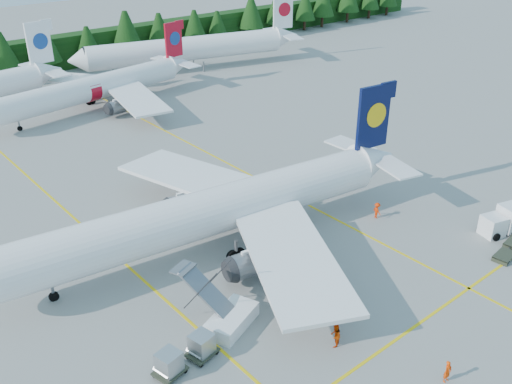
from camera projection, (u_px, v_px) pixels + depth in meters
ground at (365, 283)px, 47.58m from camera, size 320.00×320.00×0.00m
taxi_stripe_a at (101, 242)px, 53.21m from camera, size 0.25×120.00×0.01m
taxi_stripe_b at (264, 182)px, 64.64m from camera, size 0.25×120.00×0.01m
taxi_stripe_cross at (426, 319)px, 43.49m from camera, size 80.00×0.25×0.01m
treeline_hedge at (13, 60)px, 102.12m from camera, size 220.00×4.00×6.00m
airliner_navy at (197, 217)px, 50.03m from camera, size 42.33×34.63×12.34m
airliner_red at (87, 90)px, 85.03m from camera, size 36.64×29.94×10.70m
airliner_far_right at (180, 49)px, 105.19m from camera, size 42.82×14.25×12.70m
airstairs at (228, 315)px, 42.54m from camera, size 5.10×6.72×3.97m
service_truck at (508, 219)px, 54.48m from camera, size 5.81×3.42×2.64m
uld_pair at (186, 354)px, 38.65m from camera, size 5.03×2.05×1.60m
crew_a at (448, 371)px, 37.53m from camera, size 0.62×0.43×1.65m
crew_b at (335, 335)px, 40.47m from camera, size 1.15×1.07×1.89m
crew_c at (377, 210)px, 56.99m from camera, size 0.63×0.79×1.67m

